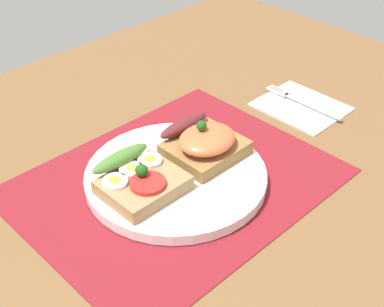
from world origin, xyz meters
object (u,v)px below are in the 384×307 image
Objects in this scene: napkin at (299,105)px; plate at (176,176)px; fork at (301,101)px; sandwich_egg_tomato at (140,180)px; sandwich_salmon at (205,143)px.

plate is at bearing -179.26° from napkin.
fork is (0.53, 0.14, 0.46)cm from napkin.
sandwich_egg_tomato is 0.97× the size of sandwich_salmon.
sandwich_egg_tomato reaches higher than fork.
sandwich_salmon is at bearing -0.79° from plate.
sandwich_egg_tomato is at bearing 173.86° from plate.
napkin is 0.72cm from fork.
plate is at bearing -178.99° from fork.
sandwich_salmon reaches higher than napkin.
sandwich_egg_tomato is at bearing 176.48° from sandwich_salmon.
fork is at bearing 1.43° from sandwich_salmon.
sandwich_salmon is 0.70× the size of fork.
plate is at bearing 179.21° from sandwich_salmon.
napkin is (22.47, 0.43, -3.57)cm from sandwich_salmon.
plate is 1.83× the size of napkin.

